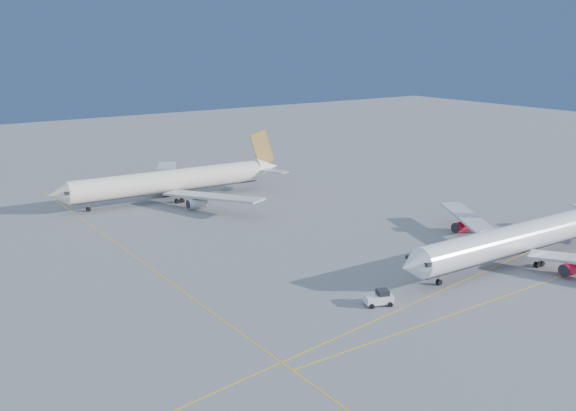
% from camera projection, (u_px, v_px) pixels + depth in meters
% --- Properties ---
extents(ground, '(500.00, 500.00, 0.00)m').
position_uv_depth(ground, '(434.00, 271.00, 111.12)').
color(ground, slate).
rests_on(ground, ground).
extents(taxiway_lines, '(118.86, 140.00, 0.02)m').
position_uv_depth(taxiway_lines, '(346.00, 278.00, 108.06)').
color(taxiway_lines, '#F8B40D').
rests_on(taxiway_lines, ground).
extents(airliner_virgin, '(59.84, 53.85, 14.78)m').
position_uv_depth(airliner_virgin, '(525.00, 237.00, 115.37)').
color(airliner_virgin, white).
rests_on(airliner_virgin, ground).
extents(airliner_etihad, '(60.39, 55.80, 15.77)m').
position_uv_depth(airliner_etihad, '(174.00, 181.00, 159.31)').
color(airliner_etihad, white).
rests_on(airliner_etihad, ground).
extents(pushback_tug, '(4.67, 3.69, 2.36)m').
position_uv_depth(pushback_tug, '(379.00, 298.00, 96.89)').
color(pushback_tug, white).
rests_on(pushback_tug, ground).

